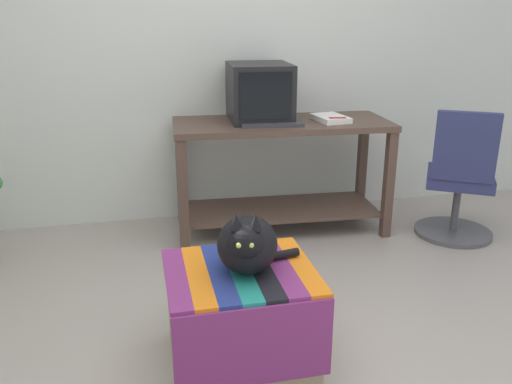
{
  "coord_description": "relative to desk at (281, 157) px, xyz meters",
  "views": [
    {
      "loc": [
        -0.58,
        -1.78,
        1.47
      ],
      "look_at": [
        0.02,
        0.85,
        0.55
      ],
      "focal_mm": 37.04,
      "sensor_mm": 36.0,
      "label": 1
    }
  ],
  "objects": [
    {
      "name": "ottoman_with_blanket",
      "position": [
        -0.57,
        -1.43,
        -0.3
      ],
      "size": [
        0.62,
        0.56,
        0.45
      ],
      "color": "tan",
      "rests_on": "ground_plane"
    },
    {
      "name": "tv_monitor",
      "position": [
        -0.13,
        0.08,
        0.43
      ],
      "size": [
        0.43,
        0.51,
        0.37
      ],
      "rotation": [
        0.0,
        0.0,
        -0.06
      ],
      "color": "black",
      "rests_on": "desk"
    },
    {
      "name": "office_chair",
      "position": [
        1.12,
        -0.42,
        -0.14
      ],
      "size": [
        0.58,
        0.58,
        0.89
      ],
      "rotation": [
        0.0,
        0.0,
        2.59
      ],
      "color": "#4C4C51",
      "rests_on": "ground_plane"
    },
    {
      "name": "stapler",
      "position": [
        0.34,
        -0.15,
        0.27
      ],
      "size": [
        0.11,
        0.05,
        0.04
      ],
      "primitive_type": "cube",
      "rotation": [
        0.0,
        0.0,
        1.44
      ],
      "color": "#A31E1E",
      "rests_on": "desk"
    },
    {
      "name": "desk",
      "position": [
        0.0,
        0.0,
        0.0
      ],
      "size": [
        1.48,
        0.68,
        0.78
      ],
      "rotation": [
        0.0,
        0.0,
        -0.06
      ],
      "color": "#4C382D",
      "rests_on": "ground_plane"
    },
    {
      "name": "cat",
      "position": [
        -0.54,
        -1.44,
        0.04
      ],
      "size": [
        0.41,
        0.37,
        0.29
      ],
      "rotation": [
        0.0,
        0.0,
        -0.25
      ],
      "color": "black",
      "rests_on": "ottoman_with_blanket"
    },
    {
      "name": "book",
      "position": [
        0.32,
        -0.06,
        0.27
      ],
      "size": [
        0.22,
        0.29,
        0.04
      ],
      "primitive_type": "cube",
      "rotation": [
        0.0,
        0.0,
        0.12
      ],
      "color": "white",
      "rests_on": "desk"
    },
    {
      "name": "ground_plane",
      "position": [
        -0.37,
        -1.6,
        -0.53
      ],
      "size": [
        14.0,
        14.0,
        0.0
      ],
      "primitive_type": "plane",
      "color": "#9E9389"
    },
    {
      "name": "keyboard",
      "position": [
        -0.1,
        -0.13,
        0.26
      ],
      "size": [
        0.41,
        0.19,
        0.02
      ],
      "primitive_type": "cube",
      "rotation": [
        0.0,
        0.0,
        -0.1
      ],
      "color": "#333338",
      "rests_on": "desk"
    },
    {
      "name": "back_wall",
      "position": [
        -0.37,
        0.45,
        0.77
      ],
      "size": [
        8.0,
        0.1,
        2.6
      ],
      "primitive_type": "cube",
      "color": "silver",
      "rests_on": "ground_plane"
    }
  ]
}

